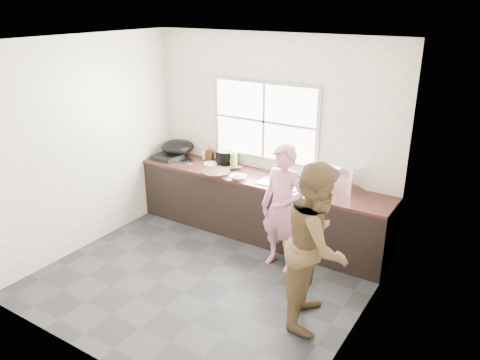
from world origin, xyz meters
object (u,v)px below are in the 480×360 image
Objects in this scene: woman at (282,212)px; person_side at (317,245)px; burner at (167,157)px; wok at (177,147)px; cutting_board at (216,172)px; pot_lid_right at (183,160)px; bottle_green at (234,158)px; dish_rack at (345,176)px; bowl_crabs at (282,187)px; bottle_brown_tall at (209,153)px; bowl_held at (278,186)px; glass_jar at (205,155)px; black_pot at (225,157)px; pot_lid_left at (185,161)px; bowl_mince at (238,177)px; bottle_brown_short at (234,159)px; plate_food at (211,164)px.

person_side is (0.74, -0.71, 0.12)m from woman.
wok is (0.07, 0.16, 0.13)m from burner.
pot_lid_right is (-0.73, 0.20, -0.01)m from cutting_board.
bottle_green is 0.66× the size of dish_rack.
bowl_crabs is 1.51m from bottle_brown_tall.
woman reaches higher than bottle_green.
glass_jar reaches higher than bowl_held.
bottle_green is at bearing -7.50° from glass_jar.
dish_rack is (2.09, 0.00, 0.06)m from bottle_brown_tall.
bowl_crabs is 1.24m from black_pot.
bottle_green is 2.68× the size of glass_jar.
bottle_brown_tall is 0.40m from pot_lid_right.
bottle_brown_tall is at bearing 26.53° from burner.
bottle_green is 1.14× the size of pot_lid_left.
bottle_green is at bearing 157.82° from bowl_held.
bowl_mince is at bearing -10.85° from pot_lid_right.
bottle_brown_short is at bearing 20.90° from pot_lid_left.
bottle_green reaches higher than cutting_board.
person_side reaches higher than cutting_board.
bowl_held is 0.50× the size of burner.
black_pot is (-1.35, 0.78, 0.23)m from woman.
woman is 3.94× the size of burner.
person_side reaches higher than bottle_green.
glass_jar is 2.17m from dish_rack.
black_pot is 0.62× the size of dish_rack.
bowl_crabs is at bearing -0.53° from cutting_board.
bowl_crabs is (-0.19, 0.34, 0.17)m from woman.
wok is at bearing -163.63° from glass_jar.
dish_rack is at bearing 5.49° from pot_lid_right.
pot_lid_right is (-1.94, 0.55, 0.14)m from woman.
plate_food is 1.09× the size of bottle_brown_short.
cutting_board is at bearing -92.22° from bottle_brown_short.
black_pot is 1.08× the size of pot_lid_left.
wok is at bearing 50.92° from person_side.
bowl_held is at bearing -130.28° from dish_rack.
bowl_crabs is at bearing -4.48° from burner.
burner is 0.32m from pot_lid_left.
black_pot is 0.54× the size of wok.
bowl_crabs is 0.40× the size of wok.
plate_food is at bearing 164.17° from woman.
wok reaches higher than burner.
pot_lid_right is (0.19, -0.11, -0.15)m from wok.
pot_lid_right is at bearing 155.38° from pot_lid_left.
black_pot is 1.42× the size of bottle_brown_short.
glass_jar is (-0.09, 0.00, -0.05)m from bottle_brown_tall.
plate_food is 0.40m from pot_lid_left.
bowl_crabs is 0.46× the size of dish_rack.
cutting_board is 0.68m from pot_lid_left.
cutting_board is 2.08× the size of bottle_brown_short.
bowl_crabs reaches higher than cutting_board.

